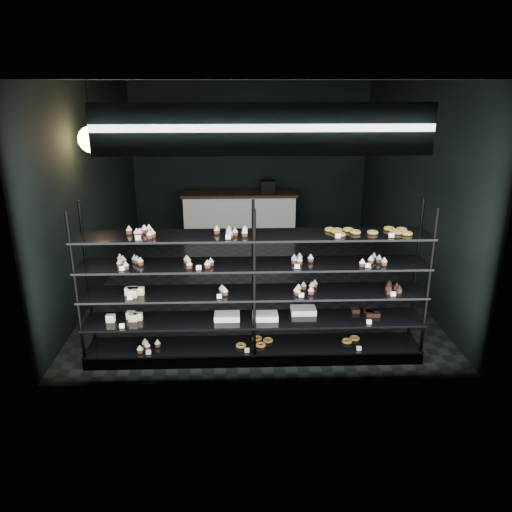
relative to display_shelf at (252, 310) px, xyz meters
name	(u,v)px	position (x,y,z in m)	size (l,w,h in m)	color
room	(254,187)	(0.11, 2.45, 0.97)	(5.01, 6.01, 3.20)	black
display_shelf	(252,310)	(0.00, 0.00, 0.00)	(4.00, 0.50, 1.91)	black
signage	(263,129)	(0.11, -0.48, 2.12)	(3.30, 0.05, 0.50)	#0D1344
pendant_lamp	(92,139)	(-2.09, 1.50, 1.82)	(0.35, 0.35, 0.90)	black
service_counter	(240,215)	(-0.12, 4.95, -0.13)	(2.41, 0.65, 1.23)	white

